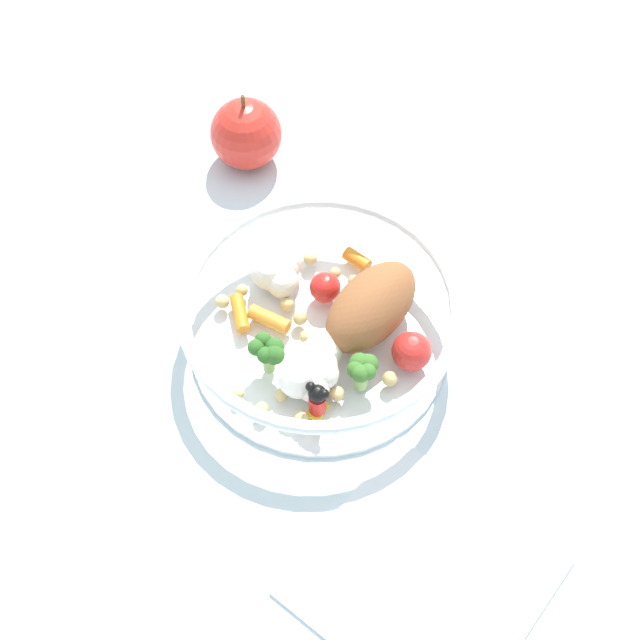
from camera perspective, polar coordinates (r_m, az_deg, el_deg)
The scene contains 4 objects.
ground_plane at distance 0.73m, azimuth -0.54°, elevation 0.17°, with size 2.40×2.40×0.00m, color silver.
food_container at distance 0.69m, azimuth 0.28°, elevation 0.04°, with size 0.22×0.22×0.06m.
loose_apple at distance 0.82m, azimuth -4.70°, elevation 11.66°, with size 0.06×0.06×0.08m.
folded_napkin at distance 0.64m, azimuth 6.59°, elevation -15.83°, with size 0.15×0.15×0.01m, color white.
Camera 1 is at (0.26, -0.31, 0.61)m, focal length 50.59 mm.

